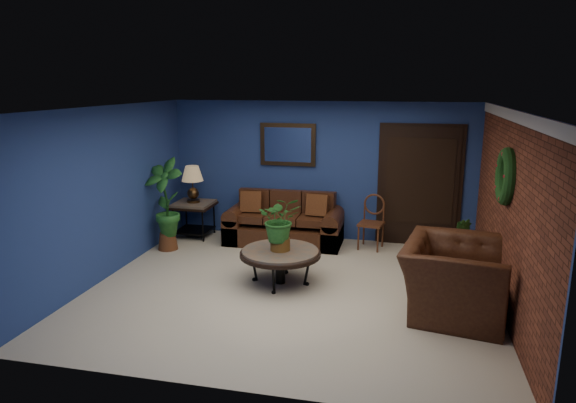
% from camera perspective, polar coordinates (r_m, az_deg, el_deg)
% --- Properties ---
extents(floor, '(5.50, 5.50, 0.00)m').
position_cam_1_polar(floor, '(7.30, 0.31, -9.65)').
color(floor, beige).
rests_on(floor, ground).
extents(wall_back, '(5.50, 0.04, 2.50)m').
position_cam_1_polar(wall_back, '(9.32, 3.64, 3.39)').
color(wall_back, navy).
rests_on(wall_back, ground).
extents(wall_left, '(0.04, 5.00, 2.50)m').
position_cam_1_polar(wall_left, '(7.96, -19.40, 0.95)').
color(wall_left, navy).
rests_on(wall_left, ground).
extents(wall_right_brick, '(0.04, 5.00, 2.50)m').
position_cam_1_polar(wall_right_brick, '(6.89, 23.29, -1.21)').
color(wall_right_brick, brown).
rests_on(wall_right_brick, ground).
extents(ceiling, '(5.50, 5.00, 0.02)m').
position_cam_1_polar(ceiling, '(6.74, 0.34, 10.35)').
color(ceiling, white).
rests_on(ceiling, wall_back).
extents(crown_molding, '(0.03, 5.00, 0.14)m').
position_cam_1_polar(crown_molding, '(6.71, 23.95, 8.62)').
color(crown_molding, white).
rests_on(crown_molding, wall_right_brick).
extents(wall_mirror, '(1.02, 0.06, 0.77)m').
position_cam_1_polar(wall_mirror, '(9.33, -0.02, 6.34)').
color(wall_mirror, '#462E19').
rests_on(wall_mirror, wall_back).
extents(closet_door, '(1.44, 0.06, 2.18)m').
position_cam_1_polar(closet_door, '(9.22, 14.39, 1.62)').
color(closet_door, black).
rests_on(closet_door, wall_back).
extents(wreath, '(0.16, 0.72, 0.72)m').
position_cam_1_polar(wreath, '(6.83, 23.06, 2.58)').
color(wreath, black).
rests_on(wreath, wall_right_brick).
extents(sofa, '(2.05, 0.89, 0.92)m').
position_cam_1_polar(sofa, '(9.24, -0.35, -2.71)').
color(sofa, '#412412').
rests_on(sofa, ground).
extents(coffee_table, '(1.16, 1.16, 0.50)m').
position_cam_1_polar(coffee_table, '(7.34, -0.87, -5.84)').
color(coffee_table, '#524D47').
rests_on(coffee_table, ground).
extents(end_table, '(0.72, 0.72, 0.66)m').
position_cam_1_polar(end_table, '(9.69, -10.42, -0.95)').
color(end_table, '#524D47').
rests_on(end_table, ground).
extents(table_lamp, '(0.39, 0.39, 0.66)m').
position_cam_1_polar(table_lamp, '(9.56, -10.57, 2.40)').
color(table_lamp, '#462E19').
rests_on(table_lamp, end_table).
extents(side_chair, '(0.47, 0.47, 0.94)m').
position_cam_1_polar(side_chair, '(9.00, 9.35, -1.82)').
color(side_chair, '#593019').
rests_on(side_chair, ground).
extents(armchair, '(1.45, 1.59, 0.91)m').
position_cam_1_polar(armchair, '(6.76, 18.05, -8.12)').
color(armchair, '#412412').
rests_on(armchair, ground).
extents(coffee_plant, '(0.71, 0.66, 0.79)m').
position_cam_1_polar(coffee_plant, '(7.20, -0.88, -2.14)').
color(coffee_plant, brown).
rests_on(coffee_plant, coffee_table).
extents(floor_plant, '(0.36, 0.30, 0.79)m').
position_cam_1_polar(floor_plant, '(8.44, 18.37, -4.22)').
color(floor_plant, brown).
rests_on(floor_plant, ground).
extents(tall_plant, '(0.82, 0.68, 1.59)m').
position_cam_1_polar(tall_plant, '(8.94, -13.44, 0.09)').
color(tall_plant, brown).
rests_on(tall_plant, ground).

